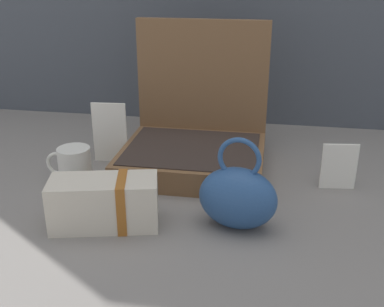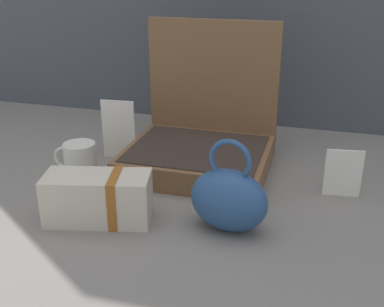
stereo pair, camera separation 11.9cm
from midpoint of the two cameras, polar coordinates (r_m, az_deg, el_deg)
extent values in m
plane|color=slate|center=(1.25, -1.69, -4.08)|extent=(6.00, 6.00, 0.00)
cube|color=brown|center=(1.33, -2.51, -0.79)|extent=(0.39, 0.33, 0.07)
cube|color=#332823|center=(1.32, -2.54, 0.57)|extent=(0.36, 0.30, 0.00)
cube|color=brown|center=(1.44, -1.13, 8.03)|extent=(0.39, 0.02, 0.40)
ellipsoid|color=#284C7F|center=(1.04, 2.26, -5.49)|extent=(0.19, 0.13, 0.14)
torus|color=#284C7F|center=(1.00, 2.34, -0.69)|extent=(0.10, 0.03, 0.10)
cube|color=beige|center=(1.08, -13.69, -5.86)|extent=(0.25, 0.15, 0.11)
cube|color=#99561E|center=(1.07, -11.51, -5.85)|extent=(0.04, 0.11, 0.12)
cylinder|color=silver|center=(1.31, -16.50, -1.36)|extent=(0.09, 0.09, 0.09)
torus|color=silver|center=(1.34, -18.36, -1.20)|extent=(0.07, 0.01, 0.07)
cube|color=white|center=(1.25, 14.73, -1.59)|extent=(0.09, 0.02, 0.12)
cube|color=white|center=(1.40, -12.30, 2.43)|extent=(0.10, 0.01, 0.18)
camera|label=1|loc=(0.06, -92.86, -1.18)|focal=44.24mm
camera|label=2|loc=(0.06, 87.14, 1.18)|focal=44.24mm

